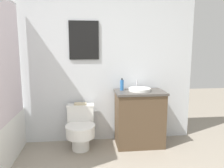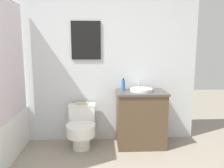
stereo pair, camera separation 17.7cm
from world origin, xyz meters
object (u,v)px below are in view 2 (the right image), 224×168
sink (141,90)px  book_on_tank (82,103)px  toilet (82,127)px  soap_bottle (123,85)px

sink → book_on_tank: size_ratio=2.02×
toilet → sink: sink is taller
soap_bottle → book_on_tank: soap_bottle is taller
sink → soap_bottle: (-0.24, 0.07, 0.06)m
sink → book_on_tank: (-0.84, 0.09, -0.21)m
sink → soap_bottle: 0.26m
sink → book_on_tank: sink is taller
toilet → soap_bottle: size_ratio=3.43×
book_on_tank → toilet: bearing=-90.0°
toilet → sink: (0.84, 0.05, 0.52)m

